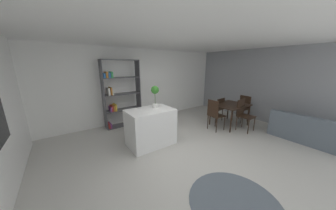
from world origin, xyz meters
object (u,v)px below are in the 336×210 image
at_px(kitchen_island, 151,127).
at_px(dining_table, 230,106).
at_px(open_bookshelf, 119,94).
at_px(dining_chair_near, 243,112).
at_px(dining_chair_window_side, 243,106).
at_px(dining_chair_island_side, 215,113).
at_px(potted_plant_on_island, 155,94).
at_px(sofa, 309,132).
at_px(dining_chair_far, 218,107).

relative_size(kitchen_island, dining_table, 1.01).
bearing_deg(dining_table, open_bookshelf, 145.76).
relative_size(dining_chair_near, dining_chair_window_side, 1.05).
bearing_deg(dining_chair_island_side, dining_chair_window_side, -87.06).
relative_size(potted_plant_on_island, dining_chair_near, 0.58).
bearing_deg(kitchen_island, dining_chair_near, -16.77).
xyz_separation_m(kitchen_island, open_bookshelf, (-0.23, 1.71, 0.63)).
xyz_separation_m(dining_chair_island_side, sofa, (1.48, -1.95, -0.32)).
height_order(dining_chair_near, dining_chair_island_side, dining_chair_island_side).
bearing_deg(dining_chair_island_side, dining_chair_far, -55.48).
bearing_deg(sofa, dining_chair_far, 15.66).
relative_size(dining_chair_near, dining_chair_far, 1.12).
height_order(kitchen_island, dining_chair_window_side, kitchen_island).
distance_m(kitchen_island, dining_chair_near, 2.96).
xyz_separation_m(dining_chair_window_side, sofa, (-0.10, -1.94, -0.29)).
height_order(dining_chair_near, dining_chair_far, dining_chair_near).
height_order(kitchen_island, open_bookshelf, open_bookshelf).
bearing_deg(dining_chair_far, sofa, 101.37).
bearing_deg(potted_plant_on_island, kitchen_island, -152.31).
relative_size(potted_plant_on_island, dining_chair_window_side, 0.61).
bearing_deg(sofa, dining_chair_island_side, 37.09).
distance_m(kitchen_island, dining_table, 2.87).
height_order(dining_chair_window_side, dining_chair_island_side, dining_chair_island_side).
height_order(potted_plant_on_island, sofa, potted_plant_on_island).
bearing_deg(open_bookshelf, dining_chair_near, -39.93).
distance_m(dining_table, dining_chair_island_side, 0.79).
distance_m(dining_chair_window_side, dining_chair_far, 0.92).
xyz_separation_m(kitchen_island, dining_chair_far, (2.85, 0.11, 0.05)).
height_order(kitchen_island, sofa, kitchen_island).
bearing_deg(dining_chair_island_side, potted_plant_on_island, 78.47).
height_order(open_bookshelf, sofa, open_bookshelf).
bearing_deg(dining_chair_far, open_bookshelf, -31.81).
bearing_deg(dining_chair_island_side, dining_chair_near, -118.23).
height_order(potted_plant_on_island, open_bookshelf, open_bookshelf).
height_order(dining_chair_window_side, sofa, dining_chair_window_side).
xyz_separation_m(dining_chair_near, dining_chair_far, (0.01, 0.96, -0.05)).
bearing_deg(dining_chair_window_side, dining_chair_island_side, -87.07).
bearing_deg(dining_chair_near, kitchen_island, 159.72).
distance_m(dining_chair_window_side, dining_chair_island_side, 1.57).
bearing_deg(dining_chair_window_side, open_bookshelf, -115.16).
xyz_separation_m(potted_plant_on_island, dining_table, (2.62, -0.49, -0.63)).
height_order(potted_plant_on_island, dining_chair_far, potted_plant_on_island).
bearing_deg(potted_plant_on_island, dining_chair_island_side, -14.89).
relative_size(dining_table, dining_chair_far, 1.31).
bearing_deg(dining_table, potted_plant_on_island, 169.33).
relative_size(open_bookshelf, dining_table, 1.92).
distance_m(dining_chair_island_side, sofa, 2.47).
xyz_separation_m(dining_chair_near, dining_chair_window_side, (0.79, 0.47, -0.02)).
relative_size(open_bookshelf, dining_chair_window_side, 2.35).
distance_m(kitchen_island, dining_chair_far, 2.85).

